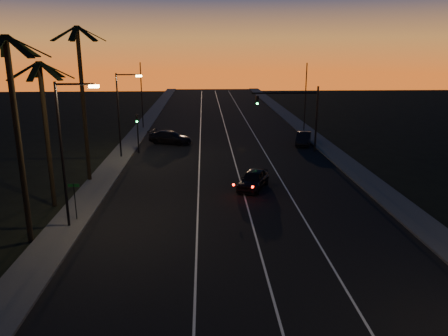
{
  "coord_description": "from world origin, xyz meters",
  "views": [
    {
      "loc": [
        -2.5,
        -5.73,
        10.84
      ],
      "look_at": [
        -1.2,
        22.34,
        3.11
      ],
      "focal_mm": 35.0,
      "sensor_mm": 36.0,
      "label": 1
    }
  ],
  "objects_px": {
    "cross_car": "(170,137)",
    "signal_mast": "(295,108)",
    "lead_car": "(253,179)",
    "right_car": "(304,138)"
  },
  "relations": [
    {
      "from": "signal_mast",
      "to": "lead_car",
      "type": "relative_size",
      "value": 1.38
    },
    {
      "from": "signal_mast",
      "to": "lead_car",
      "type": "distance_m",
      "value": 14.47
    },
    {
      "from": "lead_car",
      "to": "right_car",
      "type": "distance_m",
      "value": 17.75
    },
    {
      "from": "signal_mast",
      "to": "right_car",
      "type": "bearing_deg",
      "value": 61.15
    },
    {
      "from": "signal_mast",
      "to": "cross_car",
      "type": "xyz_separation_m",
      "value": [
        -13.62,
        4.71,
        -4.03
      ]
    },
    {
      "from": "signal_mast",
      "to": "right_car",
      "type": "distance_m",
      "value": 5.59
    },
    {
      "from": "signal_mast",
      "to": "lead_car",
      "type": "height_order",
      "value": "signal_mast"
    },
    {
      "from": "cross_car",
      "to": "signal_mast",
      "type": "bearing_deg",
      "value": -19.09
    },
    {
      "from": "lead_car",
      "to": "right_car",
      "type": "bearing_deg",
      "value": 64.51
    },
    {
      "from": "cross_car",
      "to": "right_car",
      "type": "bearing_deg",
      "value": -4.91
    }
  ]
}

